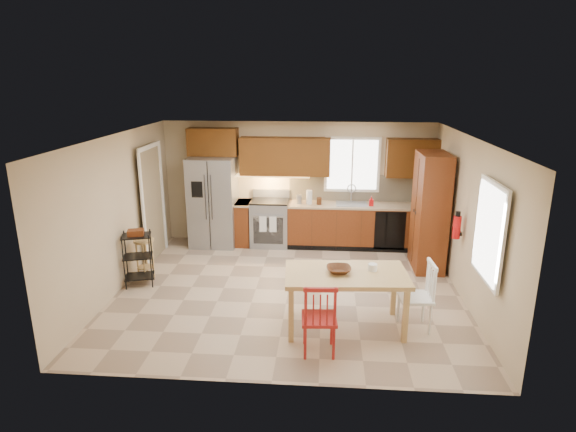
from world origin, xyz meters
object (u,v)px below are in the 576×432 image
(refrigerator, at_px, (213,202))
(soap_bottle, at_px, (371,201))
(fire_extinguisher, at_px, (457,227))
(chair_white, at_px, (415,296))
(utility_cart, at_px, (138,259))
(pantry, at_px, (430,212))
(table_jar, at_px, (373,269))
(range_stove, at_px, (270,223))
(table_bowl, at_px, (339,273))
(dining_table, at_px, (345,301))
(chair_red, at_px, (319,317))
(bar_stool, at_px, (145,259))

(refrigerator, xyz_separation_m, soap_bottle, (3.18, -0.02, 0.09))
(fire_extinguisher, height_order, chair_white, fire_extinguisher)
(utility_cart, bearing_deg, chair_white, -30.34)
(pantry, xyz_separation_m, table_jar, (-1.20, -2.23, -0.21))
(pantry, bearing_deg, fire_extinguisher, -79.22)
(range_stove, height_order, table_bowl, range_stove)
(dining_table, distance_m, table_bowl, 0.42)
(pantry, relative_size, utility_cart, 2.29)
(utility_cart, bearing_deg, table_bowl, -35.47)
(dining_table, xyz_separation_m, table_bowl, (-0.10, 0.00, 0.41))
(refrigerator, bearing_deg, utility_cart, -110.89)
(chair_red, xyz_separation_m, table_bowl, (0.25, 0.65, 0.33))
(bar_stool, bearing_deg, pantry, 32.98)
(refrigerator, relative_size, soap_bottle, 9.53)
(pantry, relative_size, table_jar, 14.16)
(fire_extinguisher, bearing_deg, pantry, 100.78)
(pantry, relative_size, fire_extinguisher, 5.83)
(chair_red, bearing_deg, bar_stool, 141.37)
(dining_table, height_order, chair_white, chair_white)
(soap_bottle, distance_m, chair_white, 3.24)
(fire_extinguisher, xyz_separation_m, chair_red, (-2.11, -1.93, -0.62))
(chair_white, relative_size, table_jar, 6.52)
(table_bowl, bearing_deg, bar_stool, 156.02)
(pantry, xyz_separation_m, fire_extinguisher, (0.20, -1.05, 0.05))
(range_stove, xyz_separation_m, utility_cart, (-1.95, -2.16, -0.00))
(refrigerator, distance_m, table_jar, 4.31)
(table_jar, distance_m, bar_stool, 4.00)
(soap_bottle, xyz_separation_m, chair_red, (-0.96, -3.88, -0.51))
(soap_bottle, relative_size, chair_white, 0.20)
(soap_bottle, relative_size, fire_extinguisher, 0.53)
(table_bowl, height_order, bar_stool, table_bowl)
(chair_white, height_order, table_jar, chair_white)
(table_jar, bearing_deg, fire_extinguisher, 40.18)
(pantry, bearing_deg, chair_red, -122.59)
(range_stove, bearing_deg, dining_table, -66.77)
(chair_white, bearing_deg, chair_red, 114.52)
(soap_bottle, bearing_deg, table_jar, -94.50)
(soap_bottle, bearing_deg, bar_stool, -155.94)
(chair_red, distance_m, table_bowl, 0.77)
(refrigerator, relative_size, dining_table, 1.11)
(pantry, relative_size, chair_red, 2.17)
(utility_cart, bearing_deg, fire_extinguisher, -14.58)
(refrigerator, height_order, dining_table, refrigerator)
(range_stove, relative_size, chair_red, 0.95)
(chair_white, relative_size, table_bowl, 2.90)
(refrigerator, bearing_deg, table_jar, -47.07)
(range_stove, xyz_separation_m, fire_extinguisher, (3.18, -2.04, 0.64))
(chair_white, bearing_deg, fire_extinguisher, -36.99)
(fire_extinguisher, relative_size, chair_white, 0.37)
(soap_bottle, relative_size, table_bowl, 0.57)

